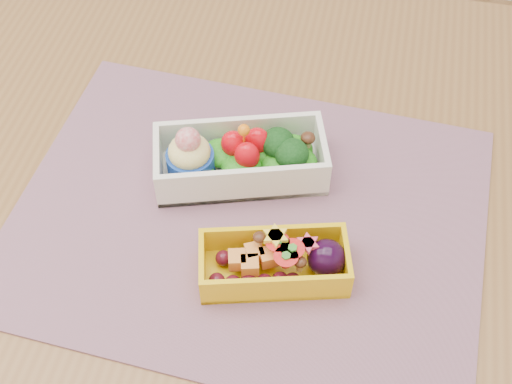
% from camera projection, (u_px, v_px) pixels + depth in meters
% --- Properties ---
extents(table, '(1.20, 0.80, 0.75)m').
position_uv_depth(table, '(262.00, 243.00, 0.83)').
color(table, brown).
rests_on(table, ground).
extents(placemat, '(0.52, 0.41, 0.00)m').
position_uv_depth(placemat, '(248.00, 217.00, 0.73)').
color(placemat, gray).
rests_on(placemat, table).
extents(bento_white, '(0.20, 0.13, 0.08)m').
position_uv_depth(bento_white, '(240.00, 158.00, 0.75)').
color(bento_white, white).
rests_on(bento_white, placemat).
extents(bento_yellow, '(0.16, 0.10, 0.05)m').
position_uv_depth(bento_yellow, '(277.00, 262.00, 0.67)').
color(bento_yellow, yellow).
rests_on(bento_yellow, placemat).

